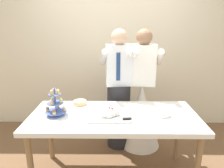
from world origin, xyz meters
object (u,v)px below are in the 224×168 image
dessert_table (114,121)px  cupcake_stand (56,105)px  round_cake (80,103)px  plate_stack (162,113)px  person_bride (141,108)px  main_cake_tray (109,113)px  person_groom (119,97)px

dessert_table → cupcake_stand: cupcake_stand is taller
dessert_table → round_cake: size_ratio=7.50×
plate_stack → person_bride: size_ratio=0.11×
main_cake_tray → person_bride: bearing=58.4°
main_cake_tray → person_bride: person_bride is taller
dessert_table → person_groom: bearing=84.1°
main_cake_tray → round_cake: 0.48m
person_groom → person_bride: same height
dessert_table → round_cake: round_cake is taller
main_cake_tray → round_cake: size_ratio=1.81×
cupcake_stand → person_bride: (1.00, 0.67, -0.31)m
cupcake_stand → round_cake: cupcake_stand is taller
dessert_table → person_bride: 0.77m
plate_stack → person_groom: bearing=124.5°
main_cake_tray → plate_stack: (0.57, 0.05, -0.02)m
round_cake → person_groom: size_ratio=0.14×
dessert_table → person_groom: size_ratio=1.08×
main_cake_tray → cupcake_stand: bearing=176.0°
dessert_table → person_groom: (0.07, 0.64, 0.05)m
plate_stack → main_cake_tray: bearing=-175.1°
dessert_table → person_bride: bearing=59.4°
cupcake_stand → round_cake: size_ratio=1.27×
cupcake_stand → person_groom: 0.96m
dessert_table → cupcake_stand: size_ratio=5.90×
round_cake → person_bride: size_ratio=0.14×
plate_stack → person_bride: bearing=101.1°
round_cake → person_bride: (0.79, 0.40, -0.22)m
person_bride → plate_stack: bearing=-78.9°
cupcake_stand → person_bride: person_bride is taller
dessert_table → main_cake_tray: size_ratio=4.13×
dessert_table → plate_stack: 0.53m
dessert_table → plate_stack: size_ratio=9.97×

